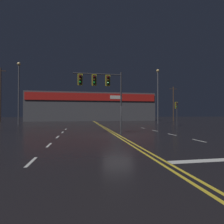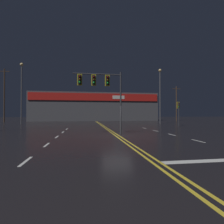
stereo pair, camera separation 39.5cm
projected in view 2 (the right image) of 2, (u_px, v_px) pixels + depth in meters
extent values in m
plane|color=black|center=(117.00, 136.00, 14.42)|extent=(200.00, 200.00, 0.00)
cube|color=gold|center=(115.00, 136.00, 14.40)|extent=(0.12, 60.00, 0.01)
cube|color=gold|center=(119.00, 136.00, 14.45)|extent=(0.12, 60.00, 0.01)
cube|color=silver|center=(26.00, 161.00, 6.59)|extent=(0.12, 1.40, 0.01)
cube|color=silver|center=(47.00, 145.00, 10.15)|extent=(0.12, 1.40, 0.01)
cube|color=silver|center=(57.00, 137.00, 13.71)|extent=(0.12, 1.40, 0.01)
cube|color=silver|center=(63.00, 132.00, 17.27)|extent=(0.12, 1.40, 0.01)
cube|color=silver|center=(67.00, 129.00, 20.83)|extent=(0.12, 1.40, 0.01)
cube|color=silver|center=(198.00, 141.00, 11.58)|extent=(0.12, 1.40, 0.01)
cube|color=silver|center=(172.00, 135.00, 15.14)|extent=(0.12, 1.40, 0.01)
cube|color=silver|center=(155.00, 131.00, 18.70)|extent=(0.12, 1.40, 0.01)
cube|color=silver|center=(144.00, 128.00, 22.26)|extent=(0.12, 1.40, 0.01)
cylinder|color=#38383D|center=(121.00, 103.00, 15.76)|extent=(0.14, 0.14, 5.59)
cylinder|color=#38383D|center=(97.00, 74.00, 15.47)|extent=(4.27, 0.10, 0.10)
cube|color=black|center=(107.00, 80.00, 15.60)|extent=(0.28, 0.24, 0.84)
cube|color=gold|center=(107.00, 80.00, 15.60)|extent=(0.42, 0.08, 0.99)
sphere|color=#500705|center=(108.00, 77.00, 15.45)|extent=(0.17, 0.17, 0.17)
sphere|color=#543707|center=(108.00, 80.00, 15.44)|extent=(0.17, 0.17, 0.17)
sphere|color=green|center=(108.00, 83.00, 15.44)|extent=(0.17, 0.17, 0.17)
cube|color=black|center=(94.00, 80.00, 15.42)|extent=(0.28, 0.24, 0.84)
cube|color=gold|center=(94.00, 80.00, 15.42)|extent=(0.42, 0.08, 0.99)
sphere|color=#500705|center=(94.00, 77.00, 15.26)|extent=(0.17, 0.17, 0.17)
sphere|color=#543707|center=(94.00, 80.00, 15.26)|extent=(0.17, 0.17, 0.17)
sphere|color=green|center=(94.00, 83.00, 15.26)|extent=(0.17, 0.17, 0.17)
cube|color=black|center=(80.00, 80.00, 15.24)|extent=(0.28, 0.24, 0.84)
cube|color=gold|center=(80.00, 80.00, 15.24)|extent=(0.42, 0.08, 0.99)
sphere|color=#500705|center=(80.00, 76.00, 15.08)|extent=(0.17, 0.17, 0.17)
sphere|color=#543707|center=(80.00, 79.00, 15.08)|extent=(0.17, 0.17, 0.17)
sphere|color=green|center=(80.00, 82.00, 15.08)|extent=(0.17, 0.17, 0.17)
cylinder|color=#38383D|center=(179.00, 114.00, 25.72)|extent=(0.13, 0.13, 3.59)
cube|color=black|center=(178.00, 105.00, 25.92)|extent=(0.28, 0.24, 0.84)
cube|color=gold|center=(178.00, 105.00, 25.92)|extent=(0.42, 0.08, 0.99)
sphere|color=#500705|center=(179.00, 103.00, 25.76)|extent=(0.17, 0.17, 0.17)
sphere|color=#543707|center=(179.00, 105.00, 25.76)|extent=(0.17, 0.17, 0.17)
sphere|color=green|center=(179.00, 107.00, 25.76)|extent=(0.17, 0.17, 0.17)
cylinder|color=#59595E|center=(160.00, 97.00, 33.15)|extent=(0.20, 0.20, 9.95)
sphere|color=#F9D17A|center=(160.00, 70.00, 33.22)|extent=(0.56, 0.56, 0.56)
cylinder|color=#59595E|center=(21.00, 95.00, 30.27)|extent=(0.20, 0.20, 10.27)
sphere|color=#F9D17A|center=(22.00, 64.00, 30.33)|extent=(0.56, 0.56, 0.56)
cube|color=#4C4C51|center=(95.00, 107.00, 50.14)|extent=(33.97, 10.00, 7.57)
cube|color=red|center=(96.00, 97.00, 45.13)|extent=(33.29, 0.20, 1.89)
cube|color=white|center=(118.00, 97.00, 45.96)|extent=(3.20, 0.16, 0.90)
cylinder|color=#4C3828|center=(4.00, 95.00, 39.92)|extent=(0.26, 0.26, 12.20)
cube|color=#4C3828|center=(4.00, 71.00, 39.99)|extent=(2.20, 0.12, 0.12)
cylinder|color=#4C3828|center=(176.00, 104.00, 46.19)|extent=(0.26, 0.26, 9.14)
cube|color=#4C3828|center=(176.00, 89.00, 46.24)|extent=(2.20, 0.12, 0.12)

